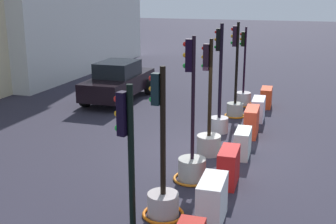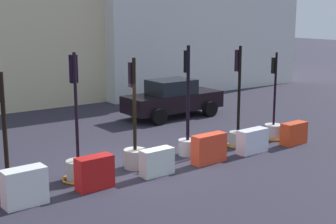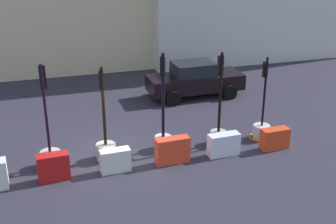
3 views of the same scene
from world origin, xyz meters
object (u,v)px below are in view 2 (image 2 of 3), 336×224
object	(u,v)px
traffic_light_1	(7,174)
car_black_sedan	(173,99)
traffic_light_2	(78,160)
construction_barrier_1	(25,187)
traffic_light_6	(273,127)
construction_barrier_6	(294,133)
construction_barrier_4	(209,149)
construction_barrier_5	(252,141)
traffic_light_5	(238,128)
traffic_light_4	(188,134)
construction_barrier_2	(95,173)
construction_barrier_3	(157,162)
traffic_light_3	(135,149)

from	to	relation	value
traffic_light_1	car_black_sedan	xyz separation A→B (m)	(8.78, 4.97, 0.29)
traffic_light_2	construction_barrier_1	world-z (taller)	traffic_light_2
traffic_light_6	construction_barrier_6	world-z (taller)	traffic_light_6
construction_barrier_4	construction_barrier_5	xyz separation A→B (m)	(1.86, 0.01, -0.06)
construction_barrier_1	construction_barrier_4	size ratio (longest dim) A/B	0.91
traffic_light_2	traffic_light_5	size ratio (longest dim) A/B	1.02
traffic_light_4	construction_barrier_2	xyz separation A→B (m)	(-3.86, -1.05, -0.26)
traffic_light_4	car_black_sedan	world-z (taller)	traffic_light_4
traffic_light_6	construction_barrier_1	bearing A→B (deg)	-174.71
construction_barrier_4	traffic_light_5	bearing A→B (deg)	23.69
construction_barrier_5	car_black_sedan	world-z (taller)	car_black_sedan
traffic_light_1	construction_barrier_1	bearing A→B (deg)	-85.52
traffic_light_4	construction_barrier_1	xyz separation A→B (m)	(-5.72, -1.07, -0.24)
traffic_light_5	construction_barrier_1	xyz separation A→B (m)	(-7.76, -0.91, -0.19)
construction_barrier_3	construction_barrier_6	xyz separation A→B (m)	(5.73, -0.03, -0.00)
traffic_light_4	construction_barrier_6	bearing A→B (deg)	-16.32
traffic_light_2	traffic_light_3	bearing A→B (deg)	0.27
traffic_light_2	traffic_light_4	bearing A→B (deg)	2.26
construction_barrier_5	construction_barrier_3	bearing A→B (deg)	-179.38
traffic_light_1	construction_barrier_5	distance (m)	7.73
construction_barrier_3	traffic_light_2	bearing A→B (deg)	154.78
construction_barrier_3	construction_barrier_5	bearing A→B (deg)	0.62
traffic_light_4	construction_barrier_3	distance (m)	2.23
traffic_light_6	construction_barrier_1	xyz separation A→B (m)	(-9.49, -0.88, 0.02)
construction_barrier_3	traffic_light_4	bearing A→B (deg)	29.35
traffic_light_3	car_black_sedan	size ratio (longest dim) A/B	0.73
traffic_light_6	construction_barrier_6	bearing A→B (deg)	-87.69
traffic_light_1	traffic_light_5	world-z (taller)	traffic_light_5
traffic_light_1	construction_barrier_3	world-z (taller)	traffic_light_1
construction_barrier_4	construction_barrier_6	distance (m)	3.80
construction_barrier_1	construction_barrier_4	world-z (taller)	construction_barrier_1
traffic_light_1	traffic_light_6	world-z (taller)	traffic_light_6
construction_barrier_6	construction_barrier_4	bearing A→B (deg)	179.10
traffic_light_1	construction_barrier_6	size ratio (longest dim) A/B	3.05
traffic_light_6	car_black_sedan	xyz separation A→B (m)	(-0.79, 5.10, 0.38)
construction_barrier_2	construction_barrier_3	distance (m)	1.93
construction_barrier_1	construction_barrier_6	size ratio (longest dim) A/B	1.03
traffic_light_1	construction_barrier_1	distance (m)	1.01
traffic_light_2	traffic_light_5	distance (m)	5.94
construction_barrier_1	traffic_light_3	bearing A→B (deg)	14.25
construction_barrier_2	car_black_sedan	distance (m)	9.07
construction_barrier_1	car_black_sedan	distance (m)	10.56
traffic_light_3	construction_barrier_4	distance (m)	2.28
traffic_light_1	construction_barrier_3	size ratio (longest dim) A/B	3.14
traffic_light_2	construction_barrier_4	world-z (taller)	traffic_light_2
traffic_light_2	construction_barrier_3	distance (m)	2.19
traffic_light_1	construction_barrier_5	bearing A→B (deg)	-7.28
traffic_light_6	construction_barrier_3	size ratio (longest dim) A/B	3.16
traffic_light_3	construction_barrier_4	xyz separation A→B (m)	(2.08, -0.91, -0.13)
construction_barrier_3	traffic_light_6	bearing A→B (deg)	8.88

